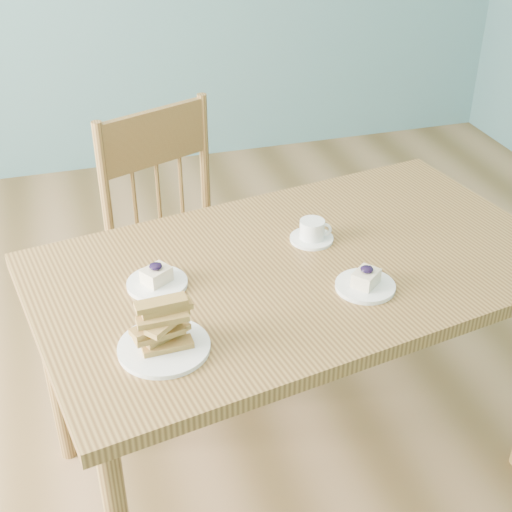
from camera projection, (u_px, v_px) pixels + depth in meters
room at (184, 74)px, 1.69m from camera, size 5.01×5.01×2.71m
dining_table at (299, 286)px, 2.06m from camera, size 1.60×1.09×0.79m
dining_chair at (184, 249)px, 2.60m from camera, size 0.60×0.59×1.02m
cheesecake_plate_near at (366, 283)px, 1.90m from camera, size 0.16×0.16×0.07m
cheesecake_plate_far at (157, 280)px, 1.91m from camera, size 0.16×0.16×0.07m
coffee_cup at (312, 232)px, 2.11m from camera, size 0.13×0.13×0.06m
biscotti_plate at (163, 334)px, 1.67m from camera, size 0.22×0.22×0.13m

